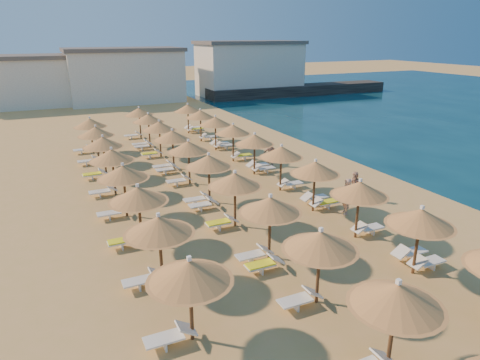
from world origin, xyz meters
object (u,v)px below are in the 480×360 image
parasol_row_west (209,162)px  beachgoer_a (346,196)px  parasol_row_east (281,153)px  beachgoer_c (270,154)px  jetty (300,90)px  beachgoer_b (355,186)px

parasol_row_west → beachgoer_a: (5.91, -4.54, -1.40)m
parasol_row_west → beachgoer_a: 7.58m
parasol_row_east → parasol_row_west: 4.59m
beachgoer_a → beachgoer_c: size_ratio=1.12×
parasol_row_east → beachgoer_a: 4.93m
jetty → beachgoer_a: (-23.28, -41.12, 0.22)m
parasol_row_east → beachgoer_c: (1.95, 4.82, -1.50)m
beachgoer_c → beachgoer_b: (1.07, -8.01, -0.03)m
jetty → parasol_row_west: size_ratio=0.80×
parasol_row_west → beachgoer_c: 8.26m
parasol_row_west → beachgoer_b: (7.60, -3.19, -1.53)m
jetty → beachgoer_c: (-22.65, -31.76, 0.11)m
jetty → beachgoer_b: bearing=-117.7°
beachgoer_a → beachgoer_c: bearing=-168.0°
beachgoer_a → parasol_row_west: bearing=-111.7°
beachgoer_c → beachgoer_b: bearing=-59.2°
beachgoer_c → beachgoer_b: 8.08m
parasol_row_west → beachgoer_c: size_ratio=21.87×
jetty → beachgoer_c: size_ratio=17.41×
parasol_row_east → beachgoer_b: (3.02, -3.19, -1.53)m
jetty → beachgoer_c: bearing=-124.7°
parasol_row_east → beachgoer_a: size_ratio=19.52×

